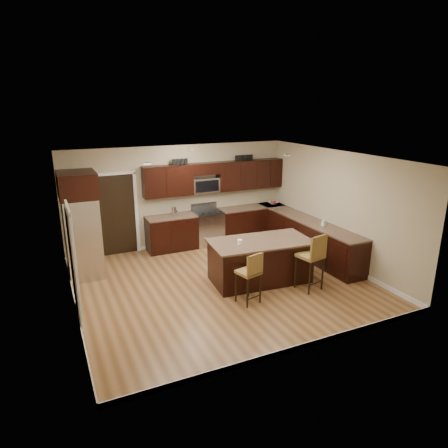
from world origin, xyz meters
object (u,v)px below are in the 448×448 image
range (208,227)px  stool_right (313,256)px  stool_left (251,272)px  refrigerator (81,224)px  island (260,262)px

range → stool_right: bearing=-76.3°
range → stool_right: stool_right is taller
stool_left → range: bearing=66.7°
stool_right → stool_left: bearing=167.6°
stool_left → stool_right: (1.43, -0.01, 0.11)m
stool_right → refrigerator: bearing=134.6°
range → island: size_ratio=0.49×
refrigerator → range: bearing=13.2°
island → stool_left: (-0.69, -0.84, 0.22)m
refrigerator → island: bearing=-29.0°
island → refrigerator: refrigerator is taller
island → stool_left: size_ratio=2.15×
range → stool_right: size_ratio=0.91×
stool_left → island: bearing=36.5°
island → refrigerator: (-3.42, 1.90, 0.78)m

